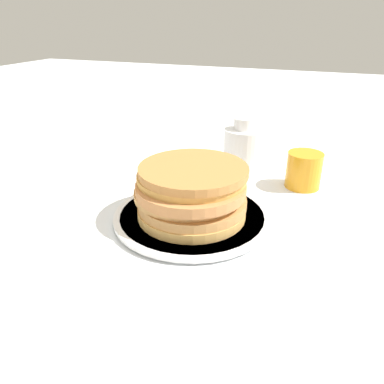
{
  "coord_description": "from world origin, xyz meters",
  "views": [
    {
      "loc": [
        0.57,
        0.23,
        0.33
      ],
      "look_at": [
        0.03,
        0.02,
        0.05
      ],
      "focal_mm": 35.0,
      "sensor_mm": 36.0,
      "label": 1
    }
  ],
  "objects_px": {
    "pancake_stack": "(191,192)",
    "cream_jug": "(244,147)",
    "juice_glass": "(304,170)",
    "plate": "(192,216)"
  },
  "relations": [
    {
      "from": "plate",
      "to": "cream_jug",
      "type": "bearing_deg",
      "value": 175.41
    },
    {
      "from": "plate",
      "to": "pancake_stack",
      "type": "xyz_separation_m",
      "value": [
        0.0,
        -0.0,
        0.05
      ]
    },
    {
      "from": "pancake_stack",
      "to": "juice_glass",
      "type": "relative_size",
      "value": 2.69
    },
    {
      "from": "pancake_stack",
      "to": "cream_jug",
      "type": "xyz_separation_m",
      "value": [
        -0.28,
        0.02,
        -0.0
      ]
    },
    {
      "from": "juice_glass",
      "to": "cream_jug",
      "type": "height_order",
      "value": "cream_jug"
    },
    {
      "from": "pancake_stack",
      "to": "juice_glass",
      "type": "bearing_deg",
      "value": 142.38
    },
    {
      "from": "cream_jug",
      "to": "juice_glass",
      "type": "bearing_deg",
      "value": 67.09
    },
    {
      "from": "plate",
      "to": "cream_jug",
      "type": "height_order",
      "value": "cream_jug"
    },
    {
      "from": "cream_jug",
      "to": "pancake_stack",
      "type": "bearing_deg",
      "value": -4.68
    },
    {
      "from": "pancake_stack",
      "to": "juice_glass",
      "type": "distance_m",
      "value": 0.27
    }
  ]
}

